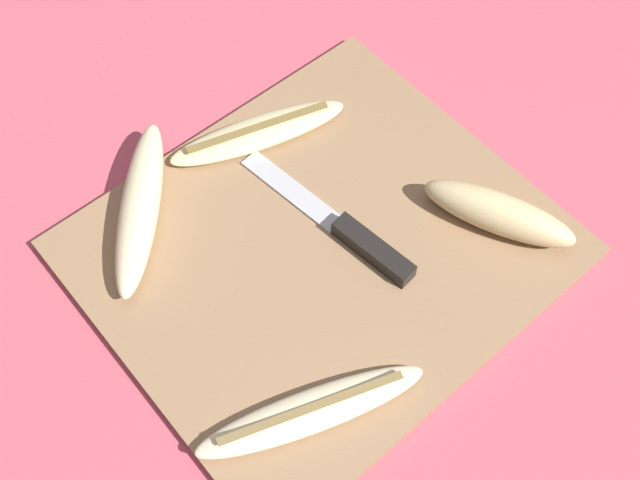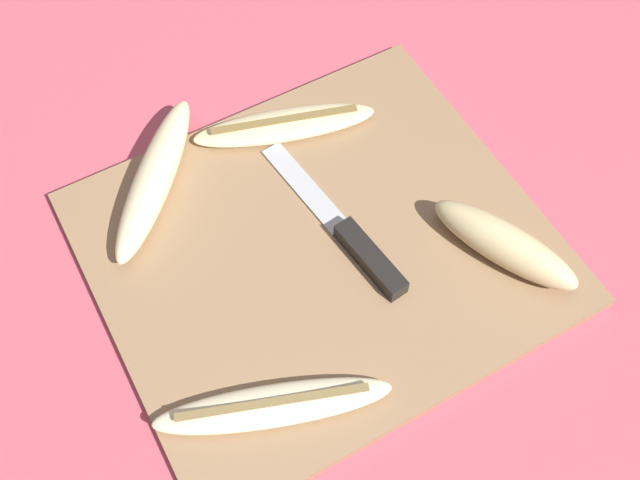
{
  "view_description": "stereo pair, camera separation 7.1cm",
  "coord_description": "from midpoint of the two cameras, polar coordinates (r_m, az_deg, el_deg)",
  "views": [
    {
      "loc": [
        -0.24,
        -0.27,
        0.64
      ],
      "look_at": [
        0.0,
        0.0,
        0.02
      ],
      "focal_mm": 42.0,
      "sensor_mm": 36.0,
      "label": 1
    },
    {
      "loc": [
        -0.18,
        -0.31,
        0.64
      ],
      "look_at": [
        0.0,
        0.0,
        0.02
      ],
      "focal_mm": 42.0,
      "sensor_mm": 36.0,
      "label": 2
    }
  ],
  "objects": [
    {
      "name": "banana_mellow_near",
      "position": [
        0.73,
        10.77,
        1.79
      ],
      "size": [
        0.1,
        0.15,
        0.04
      ],
      "rotation": [
        0.0,
        0.0,
        3.56
      ],
      "color": "beige",
      "rests_on": "cutting_board"
    },
    {
      "name": "banana_cream_curved",
      "position": [
        0.76,
        -16.2,
        2.27
      ],
      "size": [
        0.16,
        0.17,
        0.03
      ],
      "rotation": [
        0.0,
        0.0,
        2.41
      ],
      "color": "beige",
      "rests_on": "cutting_board"
    },
    {
      "name": "knife",
      "position": [
        0.72,
        -0.08,
        -0.03
      ],
      "size": [
        0.05,
        0.22,
        0.02
      ],
      "rotation": [
        0.0,
        0.0,
        0.12
      ],
      "color": "black",
      "rests_on": "cutting_board"
    },
    {
      "name": "banana_soft_right",
      "position": [
        0.79,
        -7.29,
        7.91
      ],
      "size": [
        0.2,
        0.1,
        0.02
      ],
      "rotation": [
        0.0,
        0.0,
        4.41
      ],
      "color": "beige",
      "rests_on": "cutting_board"
    },
    {
      "name": "cutting_board",
      "position": [
        0.73,
        -2.8,
        -0.87
      ],
      "size": [
        0.42,
        0.37,
        0.01
      ],
      "color": "#997551",
      "rests_on": "ground_plane"
    },
    {
      "name": "banana_bright_far",
      "position": [
        0.65,
        -3.87,
        -13.17
      ],
      "size": [
        0.21,
        0.11,
        0.02
      ],
      "rotation": [
        0.0,
        0.0,
        4.36
      ],
      "color": "beige",
      "rests_on": "cutting_board"
    },
    {
      "name": "ground_plane",
      "position": [
        0.73,
        -2.78,
        -1.1
      ],
      "size": [
        4.0,
        4.0,
        0.0
      ],
      "primitive_type": "plane",
      "color": "#C65160"
    }
  ]
}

